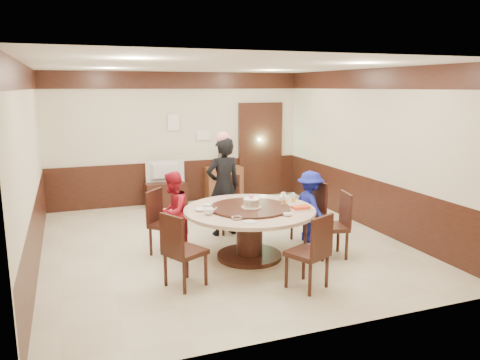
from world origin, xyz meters
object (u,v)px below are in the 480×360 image
object	(u,v)px
shrimp_platter	(301,208)
thermos	(221,159)
person_blue	(310,207)
tv_stand	(166,194)
birthday_cake	(251,203)
person_standing	(223,187)
person_red	(173,212)
banquet_table	(250,223)
television	(165,172)
side_cabinet	(224,184)

from	to	relation	value
shrimp_platter	thermos	size ratio (longest dim) A/B	0.79
person_blue	thermos	bearing A→B (deg)	3.93
tv_stand	thermos	bearing A→B (deg)	1.38
birthday_cake	person_standing	bearing A→B (deg)	90.31
tv_stand	person_red	bearing A→B (deg)	-99.19
person_blue	birthday_cake	size ratio (longest dim) A/B	4.11
banquet_table	person_standing	xyz separation A→B (m)	(0.00, 1.21, 0.30)
person_standing	birthday_cake	xyz separation A→B (m)	(0.01, -1.25, 0.01)
tv_stand	television	world-z (taller)	television
person_standing	side_cabinet	xyz separation A→B (m)	(0.78, 2.33, -0.46)
person_red	person_blue	size ratio (longest dim) A/B	1.07
shrimp_platter	television	xyz separation A→B (m)	(-1.18, 3.84, -0.05)
television	person_blue	bearing A→B (deg)	128.60
tv_stand	television	bearing A→B (deg)	0.00
person_blue	shrimp_platter	size ratio (longest dim) A/B	3.88
birthday_cake	side_cabinet	distance (m)	3.70
tv_stand	side_cabinet	size ratio (longest dim) A/B	1.06
birthday_cake	tv_stand	bearing A→B (deg)	98.57
birthday_cake	thermos	bearing A→B (deg)	78.81
side_cabinet	thermos	xyz separation A→B (m)	(-0.07, 0.00, 0.56)
tv_stand	television	distance (m)	0.48
thermos	person_standing	bearing A→B (deg)	-107.06
television	side_cabinet	distance (m)	1.36
side_cabinet	television	bearing A→B (deg)	-178.69
person_red	thermos	bearing A→B (deg)	-176.95
person_standing	person_blue	size ratio (longest dim) A/B	1.43
person_standing	tv_stand	world-z (taller)	person_standing
television	thermos	size ratio (longest dim) A/B	2.13
person_standing	shrimp_platter	size ratio (longest dim) A/B	5.57
tv_stand	thermos	world-z (taller)	thermos
birthday_cake	tv_stand	xyz separation A→B (m)	(-0.54, 3.56, -0.60)
person_blue	birthday_cake	bearing A→B (deg)	104.34
person_blue	person_standing	bearing A→B (deg)	50.33
birthday_cake	shrimp_platter	distance (m)	0.71
banquet_table	tv_stand	xyz separation A→B (m)	(-0.53, 3.51, -0.28)
person_blue	birthday_cake	distance (m)	1.29
banquet_table	person_blue	size ratio (longest dim) A/B	1.64
person_red	tv_stand	distance (m)	2.92
side_cabinet	birthday_cake	bearing A→B (deg)	-102.19
person_red	person_blue	world-z (taller)	person_red
banquet_table	side_cabinet	size ratio (longest dim) A/B	2.39
banquet_table	person_red	bearing A→B (deg)	146.62
banquet_table	television	xyz separation A→B (m)	(-0.53, 3.51, 0.20)
side_cabinet	tv_stand	bearing A→B (deg)	-178.69
thermos	person_blue	bearing A→B (deg)	-81.30
shrimp_platter	thermos	bearing A→B (deg)	89.09
shrimp_platter	tv_stand	bearing A→B (deg)	107.11
tv_stand	shrimp_platter	bearing A→B (deg)	-72.89
shrimp_platter	birthday_cake	bearing A→B (deg)	156.00
person_red	birthday_cake	world-z (taller)	person_red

